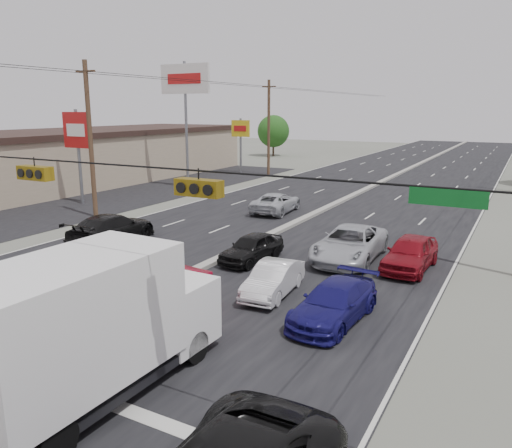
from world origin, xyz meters
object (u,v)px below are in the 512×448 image
(utility_pole_left_c, at_px, (269,127))
(queue_car_d, at_px, (334,303))
(tree_left_far, at_px, (273,131))
(oncoming_far, at_px, (276,203))
(pole_sign_billboard, at_px, (185,87))
(oncoming_near, at_px, (112,229))
(utility_pole_left_b, at_px, (90,139))
(pole_sign_mid, at_px, (77,135))
(queue_car_c, at_px, (350,244))
(red_sedan, at_px, (151,294))
(tan_sedan, at_px, (37,384))
(queue_car_b, at_px, (273,280))
(queue_car_e, at_px, (410,253))
(box_truck, at_px, (94,325))
(queue_car_a, at_px, (252,248))
(pole_sign_far, at_px, (241,133))

(utility_pole_left_c, distance_m, queue_car_d, 38.87)
(tree_left_far, xyz_separation_m, oncoming_far, (19.31, -37.90, -3.03))
(pole_sign_billboard, distance_m, oncoming_near, 20.71)
(utility_pole_left_b, height_order, pole_sign_mid, utility_pole_left_b)
(queue_car_c, bearing_deg, utility_pole_left_c, 122.46)
(tree_left_far, height_order, red_sedan, tree_left_far)
(red_sedan, relative_size, oncoming_far, 0.96)
(pole_sign_billboard, relative_size, tan_sedan, 1.86)
(pole_sign_billboard, distance_m, tan_sedan, 35.35)
(oncoming_far, bearing_deg, tree_left_far, -67.71)
(queue_car_b, bearing_deg, utility_pole_left_b, 152.27)
(red_sedan, height_order, oncoming_near, oncoming_near)
(queue_car_d, bearing_deg, queue_car_e, 85.64)
(box_truck, height_order, queue_car_c, box_truck)
(utility_pole_left_c, distance_m, pole_sign_mid, 22.46)
(queue_car_e, bearing_deg, pole_sign_billboard, 150.37)
(utility_pole_left_c, bearing_deg, queue_car_e, -51.84)
(utility_pole_left_b, xyz_separation_m, oncoming_near, (5.80, -4.40, -4.31))
(utility_pole_left_c, bearing_deg, queue_car_a, -64.13)
(utility_pole_left_b, xyz_separation_m, red_sedan, (13.90, -10.82, -4.33))
(pole_sign_mid, height_order, box_truck, pole_sign_mid)
(utility_pole_left_c, distance_m, tan_sedan, 44.64)
(tan_sedan, bearing_deg, oncoming_near, 129.95)
(oncoming_far, bearing_deg, queue_car_c, 129.22)
(pole_sign_mid, height_order, queue_car_a, pole_sign_mid)
(utility_pole_left_c, distance_m, tree_left_far, 22.19)
(pole_sign_far, height_order, tree_left_far, tree_left_far)
(queue_car_e, bearing_deg, queue_car_d, -95.88)
(queue_car_b, bearing_deg, oncoming_near, 161.55)
(utility_pole_left_c, relative_size, queue_car_c, 1.76)
(pole_sign_mid, bearing_deg, queue_car_a, -19.93)
(pole_sign_mid, bearing_deg, oncoming_far, 16.00)
(queue_car_c, bearing_deg, queue_car_b, -102.73)
(red_sedan, relative_size, queue_car_b, 1.25)
(pole_sign_mid, height_order, queue_car_c, pole_sign_mid)
(pole_sign_billboard, distance_m, red_sedan, 29.76)
(pole_sign_mid, distance_m, pole_sign_billboard, 10.97)
(utility_pole_left_c, bearing_deg, red_sedan, -68.79)
(queue_car_b, height_order, oncoming_far, oncoming_far)
(pole_sign_mid, distance_m, oncoming_far, 15.54)
(tree_left_far, relative_size, red_sedan, 1.29)
(queue_car_a, bearing_deg, red_sedan, -84.72)
(queue_car_a, relative_size, queue_car_d, 0.85)
(tree_left_far, relative_size, box_truck, 0.83)
(box_truck, height_order, red_sedan, box_truck)
(tan_sedan, xyz_separation_m, oncoming_near, (-9.70, 12.24, -0.06))
(queue_car_d, bearing_deg, utility_pole_left_c, 124.70)
(queue_car_a, xyz_separation_m, oncoming_far, (-4.09, 10.77, 0.03))
(utility_pole_left_b, distance_m, pole_sign_mid, 5.41)
(utility_pole_left_c, xyz_separation_m, oncoming_far, (9.81, -17.90, -4.42))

